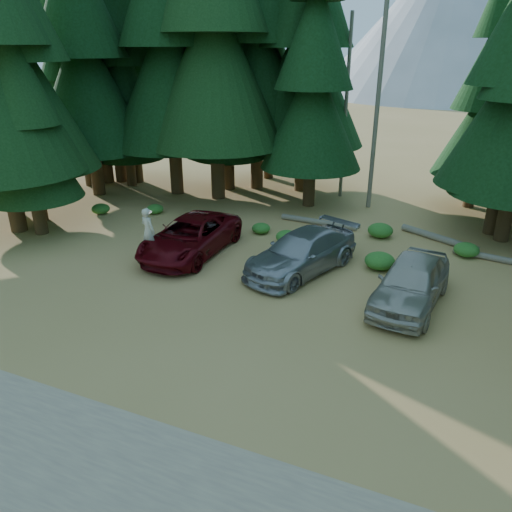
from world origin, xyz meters
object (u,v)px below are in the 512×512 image
object	(u,v)px
red_pickup	(190,236)
frisbee_player	(148,231)
log_mid	(438,238)
log_left	(318,222)
log_right	(507,261)
silver_minivan_center	(302,253)
silver_minivan_right	(411,282)

from	to	relation	value
red_pickup	frisbee_player	distance (m)	1.92
frisbee_player	log_mid	xyz separation A→B (m)	(10.80, 7.27, -1.23)
log_left	log_right	xyz separation A→B (m)	(8.58, -1.59, -0.00)
silver_minivan_center	log_left	distance (m)	5.75
frisbee_player	log_left	xyz separation A→B (m)	(5.06, 7.27, -1.25)
log_left	silver_minivan_right	bearing A→B (deg)	-48.13
frisbee_player	log_mid	distance (m)	13.08
frisbee_player	log_left	bearing A→B (deg)	-107.33
silver_minivan_center	frisbee_player	world-z (taller)	frisbee_player
silver_minivan_right	frisbee_player	xyz separation A→B (m)	(-10.37, -0.48, 0.54)
silver_minivan_center	frisbee_player	bearing A→B (deg)	-144.80
log_left	log_right	size ratio (longest dim) A/B	0.93
log_left	log_mid	world-z (taller)	log_mid
red_pickup	silver_minivan_center	xyz separation A→B (m)	(4.96, 0.17, 0.00)
silver_minivan_right	log_right	distance (m)	6.18
silver_minivan_center	log_right	xyz separation A→B (m)	(7.61, 4.04, -0.65)
log_right	silver_minivan_right	bearing A→B (deg)	-112.66
silver_minivan_center	log_mid	world-z (taller)	silver_minivan_center
silver_minivan_center	log_mid	size ratio (longest dim) A/B	1.42
log_mid	log_right	bearing A→B (deg)	-1.40
log_left	frisbee_player	bearing A→B (deg)	-121.01
frisbee_player	log_mid	world-z (taller)	frisbee_player
log_mid	log_right	size ratio (longest dim) A/B	0.90
red_pickup	silver_minivan_right	xyz separation A→B (m)	(9.29, -0.98, 0.06)
red_pickup	log_left	distance (m)	7.07
silver_minivan_center	frisbee_player	distance (m)	6.28
silver_minivan_center	log_mid	bearing A→B (deg)	69.82
silver_minivan_center	silver_minivan_right	size ratio (longest dim) A/B	1.10
red_pickup	log_right	distance (m)	13.27
silver_minivan_center	frisbee_player	xyz separation A→B (m)	(-6.04, -1.64, 0.60)
silver_minivan_center	frisbee_player	size ratio (longest dim) A/B	2.83
log_mid	frisbee_player	bearing A→B (deg)	-118.24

